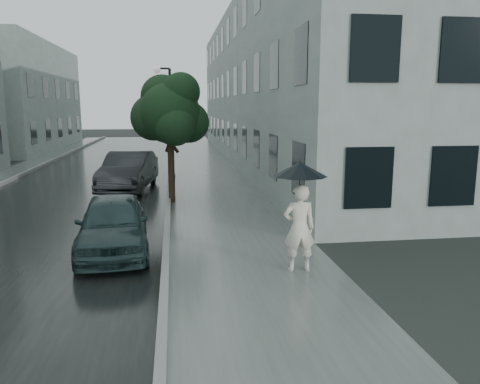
{
  "coord_description": "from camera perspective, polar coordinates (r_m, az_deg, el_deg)",
  "views": [
    {
      "loc": [
        -1.33,
        -9.12,
        3.32
      ],
      "look_at": [
        0.19,
        1.66,
        1.3
      ],
      "focal_mm": 35.0,
      "sensor_mm": 36.0,
      "label": 1
    }
  ],
  "objects": [
    {
      "name": "sidewalk",
      "position": [
        21.44,
        -3.69,
        1.58
      ],
      "size": [
        3.5,
        60.0,
        0.01
      ],
      "primitive_type": "cube",
      "color": "slate",
      "rests_on": "ground"
    },
    {
      "name": "asphalt_road",
      "position": [
        21.7,
        -17.86,
        1.2
      ],
      "size": [
        6.85,
        60.0,
        0.0
      ],
      "primitive_type": "cube",
      "color": "black",
      "rests_on": "ground"
    },
    {
      "name": "ground",
      "position": [
        9.8,
        0.28,
        -9.3
      ],
      "size": [
        120.0,
        120.0,
        0.0
      ],
      "primitive_type": "plane",
      "color": "black",
      "rests_on": "ground"
    },
    {
      "name": "kerb_far",
      "position": [
        22.56,
        -26.65,
        1.11
      ],
      "size": [
        0.15,
        60.0,
        0.15
      ],
      "primitive_type": "cube",
      "color": "slate",
      "rests_on": "ground"
    },
    {
      "name": "kerb_near",
      "position": [
        21.37,
        -8.58,
        1.65
      ],
      "size": [
        0.15,
        60.0,
        0.15
      ],
      "primitive_type": "cube",
      "color": "slate",
      "rests_on": "ground"
    },
    {
      "name": "lamp_post",
      "position": [
        21.57,
        -8.86,
        9.24
      ],
      "size": [
        0.85,
        0.33,
        5.04
      ],
      "rotation": [
        0.0,
        0.0,
        -0.06
      ],
      "color": "black",
      "rests_on": "ground"
    },
    {
      "name": "car_far",
      "position": [
        19.14,
        -13.41,
        2.53
      ],
      "size": [
        2.19,
        4.75,
        1.51
      ],
      "primitive_type": "imported",
      "rotation": [
        0.0,
        0.0,
        -0.13
      ],
      "color": "#232528",
      "rests_on": "ground"
    },
    {
      "name": "street_tree",
      "position": [
        16.25,
        -8.56,
        9.59
      ],
      "size": [
        2.7,
        2.45,
        4.41
      ],
      "color": "#332619",
      "rests_on": "ground"
    },
    {
      "name": "pedestrian",
      "position": [
        9.48,
        7.23,
        -4.38
      ],
      "size": [
        0.66,
        0.45,
        1.78
      ],
      "primitive_type": "imported",
      "rotation": [
        0.0,
        0.0,
        3.11
      ],
      "color": "silver",
      "rests_on": "sidewalk"
    },
    {
      "name": "building_near",
      "position": [
        29.44,
        5.48,
        12.75
      ],
      "size": [
        7.02,
        36.0,
        9.0
      ],
      "color": "#92A09C",
      "rests_on": "ground"
    },
    {
      "name": "car_near",
      "position": [
        11.08,
        -15.23,
        -3.76
      ],
      "size": [
        1.84,
        3.94,
        1.3
      ],
      "primitive_type": "imported",
      "rotation": [
        0.0,
        0.0,
        0.08
      ],
      "color": "#1B2D2F",
      "rests_on": "ground"
    },
    {
      "name": "umbrella",
      "position": [
        9.26,
        7.34,
        2.77
      ],
      "size": [
        1.09,
        1.09,
        1.34
      ],
      "rotation": [
        0.0,
        0.0,
        -0.0
      ],
      "color": "black",
      "rests_on": "ground"
    },
    {
      "name": "building_far_b",
      "position": [
        41.06,
        -26.12,
        10.4
      ],
      "size": [
        7.02,
        18.0,
        8.0
      ],
      "color": "#92A09C",
      "rests_on": "ground"
    }
  ]
}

